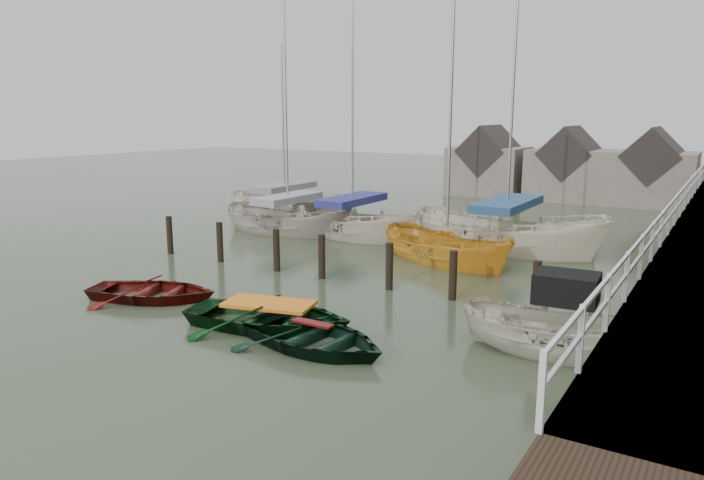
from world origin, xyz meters
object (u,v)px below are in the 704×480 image
Objects in this scene: sailboat_d at (505,248)px; motorboat at (560,350)px; rowboat_dkgreen at (313,348)px; rowboat_red at (154,299)px; rowboat_green at (270,328)px; sailboat_e at (285,217)px; sailboat_b at (352,235)px; sailboat_c at (446,261)px; sailboat_a at (288,231)px.

motorboat is at bearing -149.21° from sailboat_d.
motorboat is at bearing -56.23° from rowboat_dkgreen.
rowboat_red is 0.88× the size of rowboat_green.
motorboat is 0.34× the size of sailboat_d.
sailboat_d is at bearing 4.25° from rowboat_dkgreen.
rowboat_dkgreen is at bearing -138.38° from sailboat_e.
motorboat is at bearing -87.05° from rowboat_green.
sailboat_d is (6.38, 0.79, -0.00)m from sailboat_b.
sailboat_e is (-10.58, 4.47, 0.04)m from sailboat_c.
rowboat_red is at bearing 157.87° from sailboat_d.
rowboat_dkgreen is 12.23m from sailboat_d.
sailboat_c is at bearing -53.22° from rowboat_red.
sailboat_b is 5.68m from sailboat_c.
rowboat_dkgreen is 0.39× the size of sailboat_e.
sailboat_a is (-7.23, 10.21, 0.06)m from rowboat_green.
rowboat_dkgreen is (5.92, -0.68, 0.00)m from rowboat_red.
rowboat_green is 8.75m from sailboat_c.
motorboat reaches higher than rowboat_dkgreen.
motorboat is (10.68, 1.84, 0.09)m from rowboat_red.
rowboat_red is 0.33× the size of sailboat_c.
sailboat_a is (-8.89, 10.75, 0.06)m from rowboat_dkgreen.
sailboat_d reaches higher than sailboat_a.
rowboat_dkgreen is at bearing -175.25° from sailboat_d.
rowboat_red is 0.81× the size of motorboat.
sailboat_b reaches higher than rowboat_dkgreen.
sailboat_d is (-4.40, 9.71, -0.03)m from motorboat.
sailboat_b is at bearing -21.75° from rowboat_red.
sailboat_a is 1.02× the size of sailboat_c.
sailboat_d is 1.35× the size of sailboat_e.
rowboat_red is at bearing 73.92° from rowboat_green.
rowboat_dkgreen is 12.93m from sailboat_b.
sailboat_b reaches higher than sailboat_e.
motorboat reaches higher than rowboat_red.
sailboat_d is 11.83m from sailboat_e.
sailboat_e is at bearing 51.35° from motorboat.
sailboat_d is at bearing -82.36° from sailboat_a.
rowboat_dkgreen reaches higher than rowboat_red.
motorboat is at bearing -122.83° from sailboat_e.
sailboat_a is 3.87m from sailboat_e.
sailboat_e is (-5.46, 13.03, 0.06)m from rowboat_red.
sailboat_a is at bearing 55.02° from motorboat.
sailboat_b is (-10.78, 8.92, -0.03)m from motorboat.
rowboat_red is 9.98m from sailboat_c.
rowboat_green is 16.37m from sailboat_e.
rowboat_dkgreen is 0.30× the size of sailboat_b.
sailboat_e is at bearing 45.60° from rowboat_dkgreen.
sailboat_b is (-4.37, 10.90, 0.06)m from rowboat_green.
sailboat_d is (9.25, 1.48, -0.00)m from sailboat_a.
rowboat_green is at bearing -146.13° from sailboat_a.
sailboat_c is at bearing -104.50° from sailboat_b.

